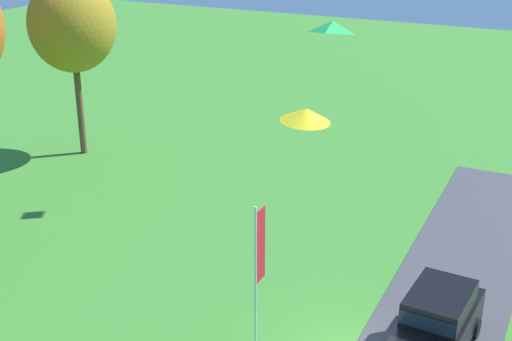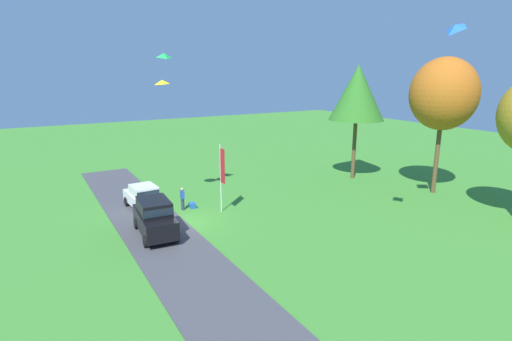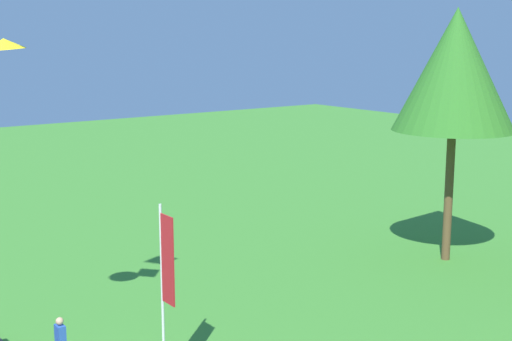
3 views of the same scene
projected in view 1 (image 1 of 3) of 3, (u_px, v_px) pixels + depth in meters
car_suv_far_end at (438, 320)px, 22.49m from camera, size 4.73×2.33×2.28m
tree_far_left at (72, 25)px, 37.67m from camera, size 4.64×4.64×9.80m
flag_banner at (259, 256)px, 22.53m from camera, size 0.71×0.08×4.98m
kite_delta_topmost at (306, 115)px, 16.11m from camera, size 1.42×1.44×0.40m
kite_diamond_trailing_tail at (333, 27)px, 16.42m from camera, size 0.93×0.88×0.44m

